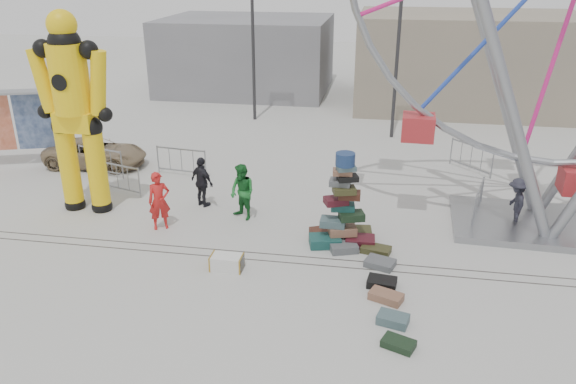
% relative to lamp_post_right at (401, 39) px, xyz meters
% --- Properties ---
extents(ground, '(90.00, 90.00, 0.00)m').
position_rel_lamp_post_right_xyz_m(ground, '(-3.09, -13.00, -4.48)').
color(ground, '#9E9E99').
rests_on(ground, ground).
extents(track_line_near, '(40.00, 0.04, 0.01)m').
position_rel_lamp_post_right_xyz_m(track_line_near, '(-3.09, -12.40, -4.48)').
color(track_line_near, '#47443F').
rests_on(track_line_near, ground).
extents(track_line_far, '(40.00, 0.04, 0.01)m').
position_rel_lamp_post_right_xyz_m(track_line_far, '(-3.09, -12.00, -4.48)').
color(track_line_far, '#47443F').
rests_on(track_line_far, ground).
extents(building_right, '(12.00, 8.00, 5.00)m').
position_rel_lamp_post_right_xyz_m(building_right, '(3.91, 7.00, -1.98)').
color(building_right, gray).
rests_on(building_right, ground).
extents(building_left, '(10.00, 8.00, 4.40)m').
position_rel_lamp_post_right_xyz_m(building_left, '(-9.09, 9.00, -2.28)').
color(building_left, gray).
rests_on(building_left, ground).
extents(lamp_post_right, '(1.41, 0.25, 8.00)m').
position_rel_lamp_post_right_xyz_m(lamp_post_right, '(0.00, 0.00, 0.00)').
color(lamp_post_right, '#2D2D30').
rests_on(lamp_post_right, ground).
extents(lamp_post_left, '(1.41, 0.25, 8.00)m').
position_rel_lamp_post_right_xyz_m(lamp_post_left, '(-7.00, 2.00, 0.00)').
color(lamp_post_left, '#2D2D30').
rests_on(lamp_post_left, ground).
extents(suitcase_tower, '(2.00, 1.77, 2.78)m').
position_rel_lamp_post_right_xyz_m(suitcase_tower, '(-1.57, -10.93, -3.70)').
color(suitcase_tower, '#194C48').
rests_on(suitcase_tower, ground).
extents(crash_test_dummy, '(2.60, 1.15, 6.58)m').
position_rel_lamp_post_right_xyz_m(crash_test_dummy, '(-10.07, -9.95, -1.01)').
color(crash_test_dummy, black).
rests_on(crash_test_dummy, ground).
extents(banner_scaffold, '(4.19, 2.02, 3.03)m').
position_rel_lamp_post_right_xyz_m(banner_scaffold, '(-14.81, -6.48, -2.21)').
color(banner_scaffold, gray).
rests_on(banner_scaffold, ground).
extents(steamer_trunk, '(0.86, 0.50, 0.40)m').
position_rel_lamp_post_right_xyz_m(steamer_trunk, '(-4.48, -13.00, -4.28)').
color(steamer_trunk, silver).
rests_on(steamer_trunk, ground).
extents(row_case_0, '(0.91, 0.66, 0.19)m').
position_rel_lamp_post_right_xyz_m(row_case_0, '(-0.55, -11.41, -4.39)').
color(row_case_0, '#3D3D1E').
rests_on(row_case_0, ground).
extents(row_case_1, '(0.91, 0.78, 0.19)m').
position_rel_lamp_post_right_xyz_m(row_case_1, '(-0.42, -12.16, -4.39)').
color(row_case_1, '#595D61').
rests_on(row_case_1, ground).
extents(row_case_2, '(0.79, 0.60, 0.21)m').
position_rel_lamp_post_right_xyz_m(row_case_2, '(-0.35, -13.17, -4.38)').
color(row_case_2, black).
rests_on(row_case_2, ground).
extents(row_case_3, '(0.91, 0.71, 0.21)m').
position_rel_lamp_post_right_xyz_m(row_case_3, '(-0.25, -13.80, -4.38)').
color(row_case_3, '#8C5F47').
rests_on(row_case_3, ground).
extents(row_case_4, '(0.79, 0.63, 0.22)m').
position_rel_lamp_post_right_xyz_m(row_case_4, '(-0.08, -14.73, -4.37)').
color(row_case_4, '#476166').
rests_on(row_case_4, ground).
extents(row_case_5, '(0.80, 0.67, 0.17)m').
position_rel_lamp_post_right_xyz_m(row_case_5, '(0.03, -15.57, -4.40)').
color(row_case_5, black).
rests_on(row_case_5, ground).
extents(barricade_dummy_a, '(1.96, 0.59, 1.10)m').
position_rel_lamp_post_right_xyz_m(barricade_dummy_a, '(-11.11, -6.91, -3.93)').
color(barricade_dummy_a, gray).
rests_on(barricade_dummy_a, ground).
extents(barricade_dummy_b, '(1.94, 0.70, 1.10)m').
position_rel_lamp_post_right_xyz_m(barricade_dummy_b, '(-9.70, -8.46, -3.93)').
color(barricade_dummy_b, gray).
rests_on(barricade_dummy_b, ground).
extents(barricade_dummy_c, '(2.00, 0.35, 1.10)m').
position_rel_lamp_post_right_xyz_m(barricade_dummy_c, '(-8.06, -6.42, -3.93)').
color(barricade_dummy_c, gray).
rests_on(barricade_dummy_c, ground).
extents(barricade_wheel_front, '(0.63, 1.95, 1.10)m').
position_rel_lamp_post_right_xyz_m(barricade_wheel_front, '(2.56, -8.62, -3.93)').
color(barricade_wheel_front, gray).
rests_on(barricade_wheel_front, ground).
extents(barricade_wheel_back, '(1.43, 1.54, 1.10)m').
position_rel_lamp_post_right_xyz_m(barricade_wheel_back, '(2.93, -4.09, -3.93)').
color(barricade_wheel_back, gray).
rests_on(barricade_wheel_back, ground).
extents(pedestrian_red, '(0.79, 0.71, 1.82)m').
position_rel_lamp_post_right_xyz_m(pedestrian_red, '(-7.14, -10.92, -3.57)').
color(pedestrian_red, red).
rests_on(pedestrian_red, ground).
extents(pedestrian_green, '(1.12, 1.07, 1.81)m').
position_rel_lamp_post_right_xyz_m(pedestrian_green, '(-4.81, -9.81, -3.58)').
color(pedestrian_green, '#196727').
rests_on(pedestrian_green, ground).
extents(pedestrian_black, '(1.08, 0.89, 1.72)m').
position_rel_lamp_post_right_xyz_m(pedestrian_black, '(-6.37, -9.08, -3.62)').
color(pedestrian_black, black).
rests_on(pedestrian_black, ground).
extents(pedestrian_grey, '(0.59, 1.03, 1.60)m').
position_rel_lamp_post_right_xyz_m(pedestrian_grey, '(3.61, -9.01, -3.68)').
color(pedestrian_grey, '#242530').
rests_on(pedestrian_grey, ground).
extents(parked_suv, '(4.02, 1.97, 1.10)m').
position_rel_lamp_post_right_xyz_m(parked_suv, '(-11.80, -5.99, -3.93)').
color(parked_suv, '#917B5D').
rests_on(parked_suv, ground).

